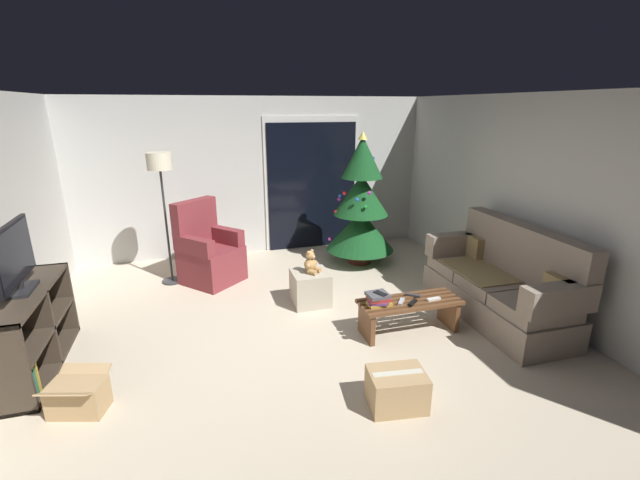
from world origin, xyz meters
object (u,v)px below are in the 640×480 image
at_px(christmas_tree, 361,207).
at_px(armchair, 209,253).
at_px(remote_white, 434,299).
at_px(remote_silver, 401,302).
at_px(cardboard_box_taped_mid_floor, 397,389).
at_px(book_stack, 378,299).
at_px(couch, 501,284).
at_px(media_shelf, 25,336).
at_px(television, 14,258).
at_px(remote_black, 413,303).
at_px(teddy_bear_honey, 311,263).
at_px(coffee_table, 409,311).
at_px(remote_graphite, 413,295).
at_px(cardboard_box_open_near_shelf, 78,397).
at_px(cell_phone, 380,293).
at_px(floor_lamp, 161,174).
at_px(ottoman, 310,288).

height_order(christmas_tree, armchair, christmas_tree).
height_order(remote_white, remote_silver, same).
xyz_separation_m(remote_silver, cardboard_box_taped_mid_floor, (-0.55, -1.04, -0.23)).
xyz_separation_m(remote_silver, book_stack, (-0.26, 0.02, 0.06)).
bearing_deg(christmas_tree, armchair, -177.46).
height_order(christmas_tree, cardboard_box_taped_mid_floor, christmas_tree).
height_order(couch, armchair, armchair).
relative_size(media_shelf, television, 1.67).
height_order(remote_black, teddy_bear_honey, teddy_bear_honey).
bearing_deg(remote_black, coffee_table, 134.34).
height_order(remote_black, cardboard_box_taped_mid_floor, remote_black).
bearing_deg(remote_graphite, cardboard_box_open_near_shelf, -41.12).
distance_m(remote_white, cardboard_box_open_near_shelf, 3.41).
height_order(coffee_table, cardboard_box_open_near_shelf, coffee_table).
bearing_deg(television, coffee_table, -5.61).
xyz_separation_m(remote_graphite, television, (-3.73, 0.27, 0.72)).
xyz_separation_m(book_stack, christmas_tree, (0.65, 2.17, 0.45)).
relative_size(cell_phone, floor_lamp, 0.08).
xyz_separation_m(remote_graphite, teddy_bear_honey, (-0.92, 0.88, 0.15)).
bearing_deg(ottoman, coffee_table, -49.16).
height_order(coffee_table, cardboard_box_taped_mid_floor, coffee_table).
bearing_deg(floor_lamp, cardboard_box_open_near_shelf, -103.44).
xyz_separation_m(couch, television, (-4.81, 0.32, 0.70)).
xyz_separation_m(couch, cardboard_box_taped_mid_floor, (-1.83, -1.09, -0.25)).
bearing_deg(remote_graphite, television, -54.07).
bearing_deg(couch, book_stack, -178.83).
distance_m(cell_phone, teddy_bear_honey, 1.08).
bearing_deg(remote_white, ottoman, -137.95).
xyz_separation_m(remote_white, television, (-3.89, 0.42, 0.72)).
distance_m(book_stack, floor_lamp, 3.24).
height_order(couch, book_stack, couch).
bearing_deg(television, book_stack, -6.20).
xyz_separation_m(book_stack, cardboard_box_taped_mid_floor, (-0.29, -1.06, -0.28)).
distance_m(remote_graphite, christmas_tree, 2.15).
height_order(floor_lamp, media_shelf, floor_lamp).
xyz_separation_m(remote_black, cardboard_box_taped_mid_floor, (-0.65, -0.98, -0.23)).
distance_m(television, teddy_bear_honey, 2.93).
relative_size(teddy_bear_honey, cardboard_box_open_near_shelf, 0.56).
bearing_deg(remote_white, television, -100.59).
xyz_separation_m(couch, christmas_tree, (-0.89, 2.14, 0.49)).
bearing_deg(cell_phone, remote_graphite, -13.00).
bearing_deg(book_stack, christmas_tree, 73.31).
distance_m(floor_lamp, ottoman, 2.44).
bearing_deg(remote_black, remote_white, 53.62).
bearing_deg(christmas_tree, cardboard_box_taped_mid_floor, -106.29).
relative_size(couch, television, 2.32).
distance_m(cell_phone, ottoman, 1.13).
xyz_separation_m(armchair, media_shelf, (-1.68, -1.76, -0.03)).
height_order(cell_phone, teddy_bear_honey, teddy_bear_honey).
xyz_separation_m(remote_graphite, armchair, (-2.09, 1.98, 0.02)).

